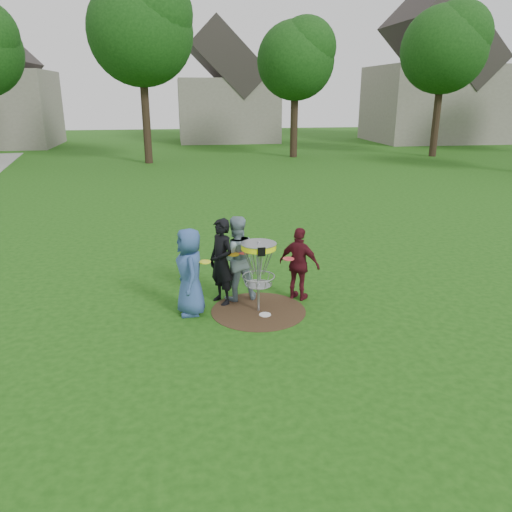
{
  "coord_description": "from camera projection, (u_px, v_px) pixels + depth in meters",
  "views": [
    {
      "loc": [
        -1.4,
        -8.55,
        3.95
      ],
      "look_at": [
        0.0,
        0.3,
        1.0
      ],
      "focal_mm": 35.0,
      "sensor_mm": 36.0,
      "label": 1
    }
  ],
  "objects": [
    {
      "name": "disc_golf_basket",
      "position": [
        259.0,
        260.0,
        9.14
      ],
      "size": [
        0.66,
        0.67,
        1.38
      ],
      "color": "#9EA0A5",
      "rests_on": "ground"
    },
    {
      "name": "disc_on_grass",
      "position": [
        265.0,
        315.0,
        9.27
      ],
      "size": [
        0.22,
        0.22,
        0.02
      ],
      "primitive_type": "cylinder",
      "color": "white",
      "rests_on": "ground"
    },
    {
      "name": "player_blue",
      "position": [
        190.0,
        272.0,
        9.12
      ],
      "size": [
        0.62,
        0.86,
        1.64
      ],
      "primitive_type": "imported",
      "rotation": [
        0.0,
        0.0,
        -1.44
      ],
      "color": "#33518C",
      "rests_on": "ground"
    },
    {
      "name": "tree_row",
      "position": [
        205.0,
        48.0,
        26.98
      ],
      "size": [
        51.2,
        17.42,
        9.9
      ],
      "color": "#38281C",
      "rests_on": "ground"
    },
    {
      "name": "dirt_patch",
      "position": [
        258.0,
        311.0,
        9.46
      ],
      "size": [
        1.8,
        1.8,
        0.01
      ],
      "primitive_type": "cylinder",
      "color": "#47331E",
      "rests_on": "ground"
    },
    {
      "name": "player_grey",
      "position": [
        236.0,
        258.0,
        9.77
      ],
      "size": [
        0.91,
        0.75,
        1.7
      ],
      "primitive_type": "imported",
      "rotation": [
        0.0,
        0.0,
        3.28
      ],
      "color": "#7E98A3",
      "rests_on": "ground"
    },
    {
      "name": "held_discs",
      "position": [
        243.0,
        257.0,
        9.39
      ],
      "size": [
        1.84,
        0.55,
        0.16
      ],
      "color": "#F6F61B",
      "rests_on": "ground"
    },
    {
      "name": "player_black",
      "position": [
        221.0,
        262.0,
        9.59
      ],
      "size": [
        0.66,
        0.74,
        1.7
      ],
      "primitive_type": "imported",
      "rotation": [
        0.0,
        0.0,
        -1.05
      ],
      "color": "black",
      "rests_on": "ground"
    },
    {
      "name": "house_row",
      "position": [
        251.0,
        90.0,
        39.9
      ],
      "size": [
        44.5,
        10.65,
        11.62
      ],
      "color": "gray",
      "rests_on": "ground"
    },
    {
      "name": "player_maroon",
      "position": [
        299.0,
        264.0,
        9.79
      ],
      "size": [
        0.89,
        0.83,
        1.47
      ],
      "primitive_type": "imported",
      "rotation": [
        0.0,
        0.0,
        2.44
      ],
      "color": "#51121C",
      "rests_on": "ground"
    },
    {
      "name": "ground",
      "position": [
        258.0,
        311.0,
        9.46
      ],
      "size": [
        100.0,
        100.0,
        0.0
      ],
      "primitive_type": "plane",
      "color": "#19470F",
      "rests_on": "ground"
    }
  ]
}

